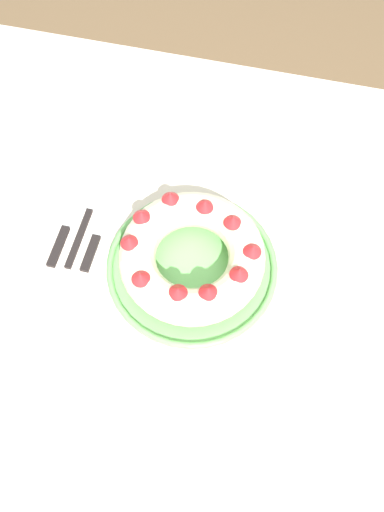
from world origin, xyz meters
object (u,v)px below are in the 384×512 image
(serving_knife, at_px, (65,229))
(cake_knife, at_px, (96,237))
(serving_dish, at_px, (192,266))
(fork, at_px, (86,220))
(bundt_cake, at_px, (192,256))

(serving_knife, bearing_deg, cake_knife, 3.43)
(serving_knife, bearing_deg, serving_dish, 0.33)
(cake_knife, bearing_deg, fork, 134.89)
(bundt_cake, relative_size, cake_knife, 1.53)
(fork, bearing_deg, serving_knife, -137.78)
(serving_dish, bearing_deg, fork, 167.14)
(serving_knife, distance_m, cake_knife, 0.06)
(fork, distance_m, serving_knife, 0.04)
(serving_dish, distance_m, cake_knife, 0.19)
(serving_dish, bearing_deg, bundt_cake, 169.60)
(serving_dish, xyz_separation_m, bundt_cake, (-0.00, 0.00, 0.04))
(bundt_cake, bearing_deg, serving_knife, 174.70)
(bundt_cake, xyz_separation_m, cake_knife, (-0.19, 0.02, -0.05))
(fork, bearing_deg, cake_knife, -41.93)
(fork, xyz_separation_m, serving_knife, (-0.03, -0.03, 0.00))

